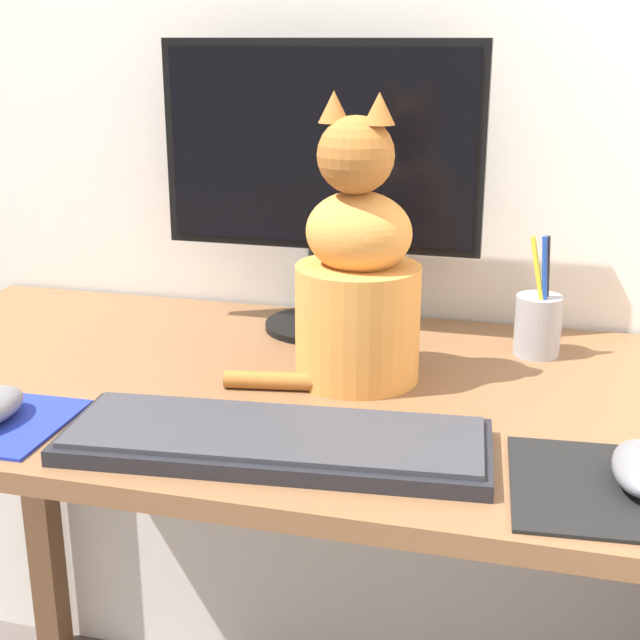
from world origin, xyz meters
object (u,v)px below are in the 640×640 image
(pen_cup, at_px, (538,323))
(keyboard, at_px, (275,440))
(monitor, at_px, (320,168))
(cat, at_px, (357,278))

(pen_cup, bearing_deg, keyboard, -124.52)
(keyboard, distance_m, pen_cup, 0.47)
(monitor, xyz_separation_m, cat, (0.10, -0.19, -0.11))
(cat, distance_m, pen_cup, 0.29)
(keyboard, relative_size, pen_cup, 2.73)
(cat, bearing_deg, monitor, 128.23)
(keyboard, bearing_deg, cat, 75.44)
(keyboard, bearing_deg, pen_cup, 50.15)
(monitor, xyz_separation_m, keyboard, (0.06, -0.42, -0.23))
(monitor, height_order, cat, monitor)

